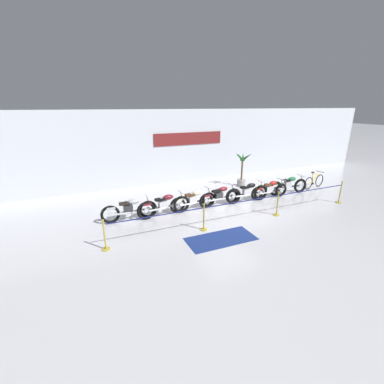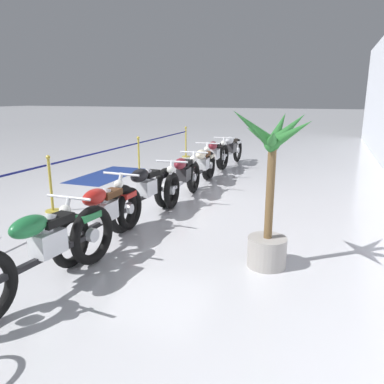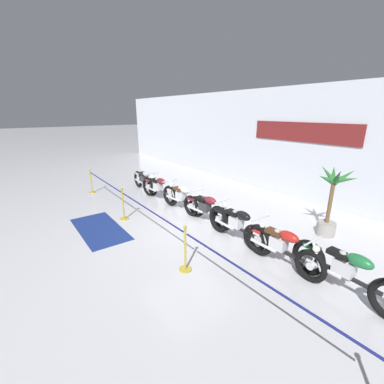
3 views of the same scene
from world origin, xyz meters
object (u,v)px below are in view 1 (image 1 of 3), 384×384
object	(u,v)px
motorcycle_red_5	(270,190)
motorcycle_silver_0	(130,209)
motorcycle_maroon_1	(164,205)
floor_banner	(221,239)
stanchion_mid_right	(277,207)
stanchion_far_right	(340,196)
motorcycle_green_6	(288,185)
motorcycle_maroon_3	(220,196)
stanchion_far_left	(214,210)
potted_palm_left_of_row	(242,170)
motorcycle_black_4	(248,193)
bicycle	(314,181)
stanchion_mid_left	(204,221)
motorcycle_cream_2	(194,200)

from	to	relation	value
motorcycle_red_5	motorcycle_silver_0	bearing A→B (deg)	179.12
motorcycle_maroon_1	floor_banner	xyz separation A→B (m)	(1.20, -2.66, -0.48)
motorcycle_silver_0	stanchion_mid_right	size ratio (longest dim) A/B	2.11
stanchion_mid_right	stanchion_far_right	xyz separation A→B (m)	(3.73, 0.00, 0.00)
motorcycle_red_5	motorcycle_green_6	world-z (taller)	motorcycle_green_6
motorcycle_green_6	stanchion_mid_right	xyz separation A→B (m)	(-2.38, -1.93, -0.11)
motorcycle_maroon_3	stanchion_far_left	bearing A→B (deg)	-124.72
potted_palm_left_of_row	stanchion_far_left	distance (m)	5.70
motorcycle_black_4	bicycle	size ratio (longest dim) A/B	1.33
motorcycle_maroon_1	stanchion_far_right	size ratio (longest dim) A/B	2.21
stanchion_mid_right	stanchion_far_left	bearing A→B (deg)	180.00
motorcycle_maroon_3	stanchion_mid_left	distance (m)	2.60
motorcycle_maroon_3	motorcycle_green_6	world-z (taller)	motorcycle_green_6
motorcycle_silver_0	stanchion_far_left	xyz separation A→B (m)	(2.75, -1.91, 0.26)
motorcycle_silver_0	stanchion_far_left	world-z (taller)	stanchion_far_left
motorcycle_maroon_3	bicycle	world-z (taller)	bicycle
motorcycle_silver_0	potted_palm_left_of_row	size ratio (longest dim) A/B	1.11
motorcycle_black_4	stanchion_mid_right	bearing A→B (deg)	-82.82
stanchion_far_right	motorcycle_cream_2	bearing A→B (deg)	163.93
bicycle	potted_palm_left_of_row	bearing A→B (deg)	151.28
motorcycle_red_5	stanchion_far_left	bearing A→B (deg)	-156.16
bicycle	motorcycle_maroon_1	bearing A→B (deg)	-177.53
motorcycle_green_6	potted_palm_left_of_row	xyz separation A→B (m)	(-1.43, 2.16, 0.46)
motorcycle_silver_0	bicycle	world-z (taller)	bicycle
motorcycle_green_6	potted_palm_left_of_row	world-z (taller)	potted_palm_left_of_row
motorcycle_maroon_1	floor_banner	world-z (taller)	motorcycle_maroon_1
potted_palm_left_of_row	stanchion_mid_left	xyz separation A→B (m)	(-4.36, -4.09, -0.58)
stanchion_far_left	stanchion_mid_right	bearing A→B (deg)	-0.00
motorcycle_cream_2	motorcycle_red_5	size ratio (longest dim) A/B	1.05
motorcycle_maroon_1	stanchion_mid_right	xyz separation A→B (m)	(4.35, -1.80, -0.12)
motorcycle_cream_2	motorcycle_green_6	size ratio (longest dim) A/B	0.98
motorcycle_cream_2	stanchion_far_left	distance (m)	1.95
motorcycle_maroon_3	potted_palm_left_of_row	distance (m)	3.43
motorcycle_red_5	stanchion_mid_left	bearing A→B (deg)	-158.06
motorcycle_silver_0	potted_palm_left_of_row	world-z (taller)	potted_palm_left_of_row
bicycle	stanchion_mid_left	size ratio (longest dim) A/B	1.62
stanchion_mid_right	floor_banner	distance (m)	3.29
stanchion_mid_right	motorcycle_red_5	bearing A→B (deg)	59.25
motorcycle_silver_0	motorcycle_cream_2	world-z (taller)	motorcycle_silver_0
stanchion_mid_right	floor_banner	xyz separation A→B (m)	(-3.15, -0.86, -0.35)
stanchion_far_left	floor_banner	bearing A→B (deg)	-99.60
stanchion_far_right	motorcycle_red_5	bearing A→B (deg)	145.81
motorcycle_red_5	stanchion_mid_right	bearing A→B (deg)	-120.75
motorcycle_cream_2	motorcycle_black_4	size ratio (longest dim) A/B	0.98
motorcycle_red_5	motorcycle_cream_2	bearing A→B (deg)	178.21
motorcycle_cream_2	motorcycle_black_4	distance (m)	2.74
floor_banner	motorcycle_red_5	bearing A→B (deg)	32.33
bicycle	stanchion_far_right	distance (m)	2.29
stanchion_far_left	stanchion_mid_right	size ratio (longest dim) A/B	10.12
floor_banner	stanchion_far_left	bearing A→B (deg)	80.48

